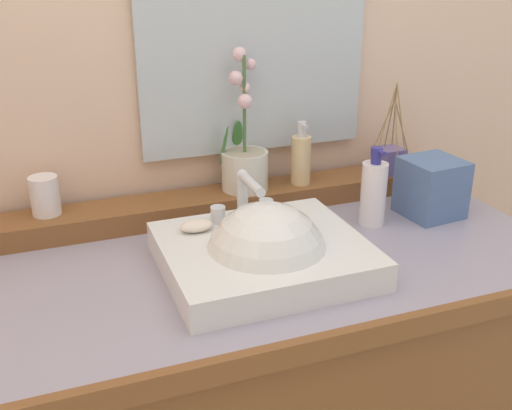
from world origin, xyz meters
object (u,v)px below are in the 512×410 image
soap_bar (197,226)px  reed_diffuser (390,159)px  lotion_bottle (374,192)px  potted_plant (244,159)px  soap_dispenser (301,158)px  sink_basin (265,259)px  tumbler_cup (45,196)px  tissue_box (431,187)px

soap_bar → reed_diffuser: bearing=18.0°
reed_diffuser → lotion_bottle: reed_diffuser is taller
potted_plant → soap_dispenser: potted_plant is taller
sink_basin → potted_plant: bearing=77.4°
soap_bar → reed_diffuser: size_ratio=0.29×
tumbler_cup → tissue_box: bearing=-13.2°
sink_basin → potted_plant: 0.35m
soap_dispenser → reed_diffuser: reed_diffuser is taller
soap_dispenser → lotion_bottle: 0.21m
soap_dispenser → tumbler_cup: 0.61m
sink_basin → reed_diffuser: reed_diffuser is taller
sink_basin → tissue_box: (0.48, 0.13, 0.04)m
soap_dispenser → tumbler_cup: size_ratio=1.81×
sink_basin → tumbler_cup: (-0.39, 0.33, 0.07)m
tissue_box → soap_dispenser: bearing=145.1°
potted_plant → lotion_bottle: bearing=-38.5°
reed_diffuser → soap_bar: bearing=-162.0°
soap_bar → soap_dispenser: size_ratio=0.44×
potted_plant → lotion_bottle: 0.32m
sink_basin → potted_plant: potted_plant is taller
potted_plant → reed_diffuser: (0.40, -0.03, -0.04)m
potted_plant → soap_dispenser: 0.15m
reed_diffuser → tumbler_cup: bearing=177.7°
sink_basin → soap_bar: size_ratio=5.72×
potted_plant → tissue_box: bearing=-26.0°
soap_bar → soap_dispenser: (0.33, 0.20, 0.05)m
soap_bar → potted_plant: potted_plant is taller
soap_dispenser → tissue_box: soap_dispenser is taller
potted_plant → lotion_bottle: (0.25, -0.20, -0.05)m
sink_basin → soap_bar: bearing=135.6°
tumbler_cup → tissue_box: 0.90m
tumbler_cup → reed_diffuser: reed_diffuser is taller
soap_bar → tumbler_cup: 0.36m
soap_bar → soap_dispenser: soap_dispenser is taller
tumbler_cup → reed_diffuser: 0.87m
tumbler_cup → reed_diffuser: (0.86, -0.03, -0.01)m
soap_dispenser → tumbler_cup: soap_dispenser is taller
lotion_bottle → tissue_box: bearing=-0.5°
soap_dispenser → reed_diffuser: size_ratio=0.66×
tissue_box → reed_diffuser: bearing=93.5°
potted_plant → tumbler_cup: potted_plant is taller
sink_basin → tissue_box: bearing=14.7°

